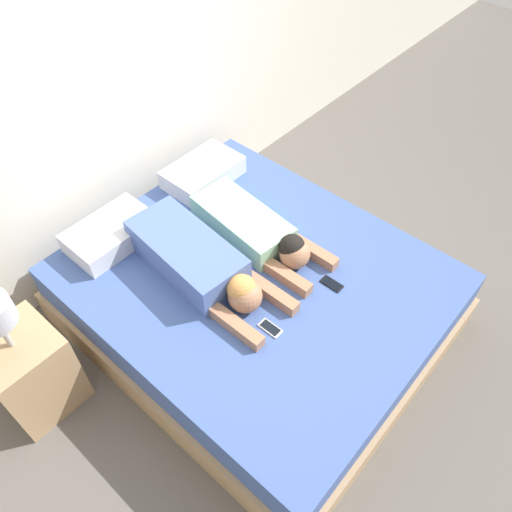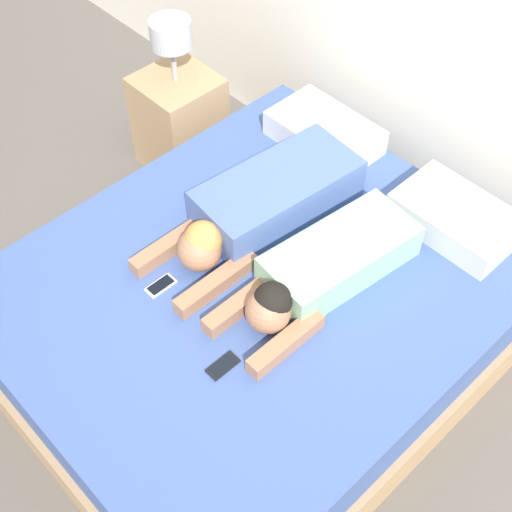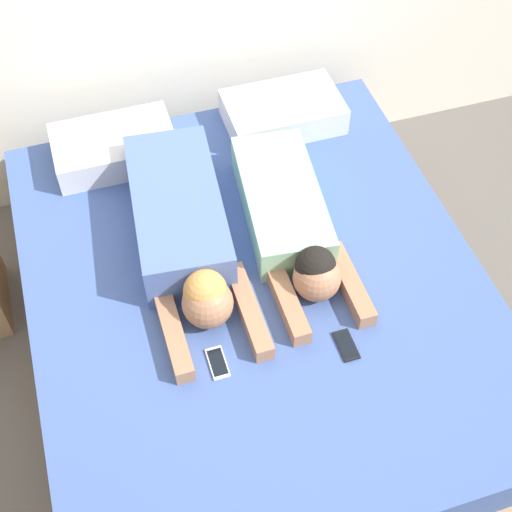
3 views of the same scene
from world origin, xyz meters
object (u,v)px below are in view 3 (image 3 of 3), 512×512
object	(u,v)px
person_right	(291,223)
cell_phone_right	(346,345)
bed	(256,314)
cell_phone_left	(218,363)
person_left	(184,231)
pillow_head_left	(114,147)
pillow_head_right	(283,112)

from	to	relation	value
person_right	cell_phone_right	size ratio (longest dim) A/B	7.53
bed	cell_phone_left	size ratio (longest dim) A/B	16.39
person_left	cell_phone_left	size ratio (longest dim) A/B	8.40
pillow_head_left	cell_phone_right	world-z (taller)	pillow_head_left
pillow_head_right	cell_phone_right	bearing A→B (deg)	-97.97
cell_phone_left	person_right	bearing A→B (deg)	47.54
pillow_head_right	person_left	size ratio (longest dim) A/B	0.49
cell_phone_right	person_right	bearing A→B (deg)	92.33
pillow_head_left	person_left	world-z (taller)	person_left
person_right	cell_phone_left	bearing A→B (deg)	-132.46
cell_phone_left	person_left	bearing A→B (deg)	87.75
pillow_head_left	cell_phone_right	distance (m)	1.39
bed	person_right	xyz separation A→B (m)	(0.20, 0.17, 0.33)
person_left	bed	bearing A→B (deg)	-47.41
bed	person_left	size ratio (longest dim) A/B	1.95
bed	pillow_head_right	bearing A→B (deg)	64.78
person_left	person_right	world-z (taller)	person_left
person_left	person_right	bearing A→B (deg)	-9.64
bed	cell_phone_right	size ratio (longest dim) A/B	16.39
pillow_head_left	person_right	distance (m)	0.91
bed	pillow_head_right	size ratio (longest dim) A/B	4.01
pillow_head_left	cell_phone_right	size ratio (longest dim) A/B	4.08
pillow_head_right	cell_phone_left	bearing A→B (deg)	-118.95
pillow_head_left	pillow_head_right	bearing A→B (deg)	0.00
bed	pillow_head_left	bearing A→B (deg)	115.22
pillow_head_left	cell_phone_left	bearing A→B (deg)	-82.55
bed	pillow_head_left	distance (m)	0.99
person_right	person_left	bearing A→B (deg)	170.36
bed	cell_phone_right	bearing A→B (deg)	-59.97
pillow_head_right	person_right	xyz separation A→B (m)	(-0.20, -0.68, 0.02)
bed	person_left	xyz separation A→B (m)	(-0.22, 0.24, 0.35)
bed	person_right	distance (m)	0.43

